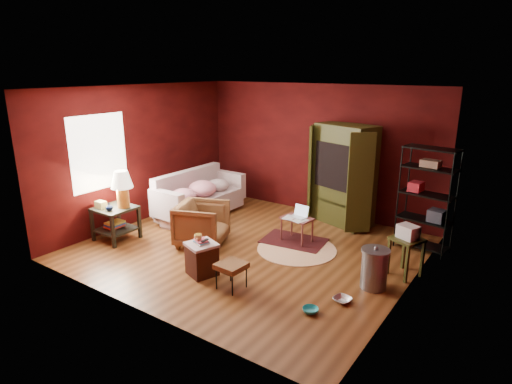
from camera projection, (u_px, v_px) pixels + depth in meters
room at (247, 172)px, 7.30m from camera, size 5.54×5.04×2.84m
sofa at (200, 199)px, 9.23m from camera, size 1.02×2.07×0.78m
armchair at (202, 222)px, 7.74m from camera, size 1.03×1.06×0.86m
pet_bowl_steel at (343, 294)px, 5.88m from camera, size 0.25×0.11×0.25m
pet_bowl_turquoise at (311, 305)px, 5.63m from camera, size 0.22×0.09×0.21m
vase at (109, 207)px, 7.70m from camera, size 0.18×0.18×0.13m
mug at (198, 236)px, 6.54m from camera, size 0.14×0.12×0.12m
side_table at (119, 199)px, 7.86m from camera, size 0.67×0.67×1.32m
sofa_cushions at (198, 197)px, 9.20m from camera, size 0.88×2.16×0.90m
hamper at (202, 258)px, 6.64m from camera, size 0.54×0.54×0.60m
footstool at (231, 267)px, 6.19m from camera, size 0.41×0.41×0.40m
rug_round at (297, 249)px, 7.62m from camera, size 1.77×1.77×0.01m
rug_oriental at (294, 241)px, 7.97m from camera, size 1.24×0.91×0.01m
laptop_desk at (297, 220)px, 7.84m from camera, size 0.60×0.49×0.68m
tv_armoire at (343, 173)px, 8.65m from camera, size 1.54×1.13×2.04m
wire_shelving at (428, 195)px, 7.33m from camera, size 0.95×0.52×1.84m
small_stand at (407, 238)px, 6.51m from camera, size 0.55×0.55×0.83m
trash_can at (374, 268)px, 6.22m from camera, size 0.46×0.46×0.65m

